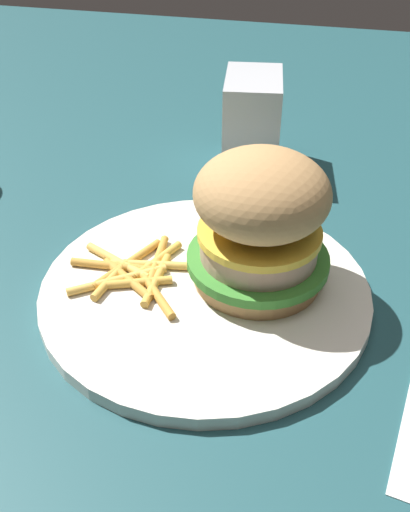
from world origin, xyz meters
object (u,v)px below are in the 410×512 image
object	(u,v)px
sandwich	(260,222)
napkin_dispenser	(252,122)
plate	(205,291)
fries_pile	(135,272)

from	to	relation	value
sandwich	napkin_dispenser	xyz separation A→B (m)	(0.22, 0.04, -0.02)
plate	fries_pile	bearing A→B (deg)	91.07
fries_pile	napkin_dispenser	distance (m)	0.25
napkin_dispenser	plate	bearing A→B (deg)	173.09
plate	napkin_dispenser	bearing A→B (deg)	0.91
plate	sandwich	size ratio (longest dim) A/B	2.33
plate	napkin_dispenser	world-z (taller)	napkin_dispenser
sandwich	napkin_dispenser	size ratio (longest dim) A/B	1.14
sandwich	napkin_dispenser	distance (m)	0.23
plate	sandwich	distance (m)	0.08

